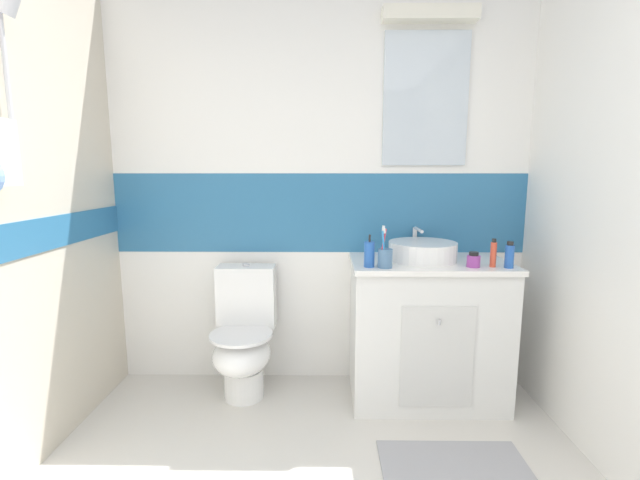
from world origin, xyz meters
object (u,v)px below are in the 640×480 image
Objects in this scene: toilet at (244,337)px; soap_dispenser at (369,254)px; deodorant_spray_can at (509,256)px; toothpaste_tube_upright at (493,254)px; toothbrush_cup at (385,257)px; sink_basin at (422,250)px; hair_gel_jar at (473,260)px.

toilet is 4.43× the size of soap_dispenser.
deodorant_spray_can is at bearing -1.05° from soap_dispenser.
deodorant_spray_can is at bearing -16.06° from toothpaste_tube_upright.
toothbrush_cup is at bearing -14.70° from toilet.
sink_basin reaches higher than hair_gel_jar.
toothbrush_cup is 0.67m from deodorant_spray_can.
toothbrush_cup is 1.59× the size of deodorant_spray_can.
sink_basin is 0.47m from deodorant_spray_can.
sink_basin is 0.38m from soap_dispenser.
toothbrush_cup reaches higher than deodorant_spray_can.
soap_dispenser reaches higher than toilet.
toilet is 3.48× the size of toothbrush_cup.
hair_gel_jar is at bearing 2.79° from toothbrush_cup.
hair_gel_jar is (1.30, -0.19, 0.52)m from toilet.
hair_gel_jar is 0.54× the size of toothpaste_tube_upright.
sink_basin reaches higher than deodorant_spray_can.
toothpaste_tube_upright is at bearing -27.94° from sink_basin.
sink_basin is at bearing 152.06° from toothpaste_tube_upright.
soap_dispenser reaches higher than sink_basin.
sink_basin is at bearing 30.00° from soap_dispenser.
toothbrush_cup is at bearing -177.21° from hair_gel_jar.
soap_dispenser is at bearing 168.07° from toothbrush_cup.
sink_basin is at bearing 142.08° from hair_gel_jar.
hair_gel_jar is (0.24, -0.18, -0.02)m from sink_basin.
toilet is 1.41m from hair_gel_jar.
soap_dispenser is at bearing -179.38° from hair_gel_jar.
toothbrush_cup reaches higher than hair_gel_jar.
toothpaste_tube_upright is at bearing -7.62° from toilet.
hair_gel_jar is at bearing -178.62° from toothpaste_tube_upright.
sink_basin is 5.24× the size of hair_gel_jar.
toilet is (-1.06, 0.01, -0.54)m from sink_basin.
hair_gel_jar is 0.58× the size of deodorant_spray_can.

